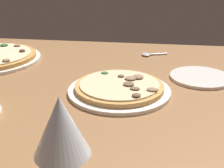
{
  "coord_description": "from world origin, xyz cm",
  "views": [
    {
      "loc": [
        -11.43,
        67.73,
        36.02
      ],
      "look_at": [
        -1.68,
        -1.74,
        7.0
      ],
      "focal_mm": 47.75,
      "sensor_mm": 36.0,
      "label": 1
    }
  ],
  "objects_px": {
    "pizza_main": "(120,88)",
    "spoon": "(149,54)",
    "wine_glass_far": "(61,129)",
    "side_plate": "(200,77)"
  },
  "relations": [
    {
      "from": "pizza_main",
      "to": "spoon",
      "type": "distance_m",
      "value": 0.35
    },
    {
      "from": "wine_glass_far",
      "to": "side_plate",
      "type": "relative_size",
      "value": 0.92
    },
    {
      "from": "pizza_main",
      "to": "side_plate",
      "type": "xyz_separation_m",
      "value": [
        -0.22,
        -0.13,
        -0.01
      ]
    },
    {
      "from": "pizza_main",
      "to": "spoon",
      "type": "xyz_separation_m",
      "value": [
        -0.07,
        -0.34,
        -0.01
      ]
    },
    {
      "from": "wine_glass_far",
      "to": "side_plate",
      "type": "distance_m",
      "value": 0.59
    },
    {
      "from": "spoon",
      "to": "pizza_main",
      "type": "bearing_deg",
      "value": 78.9
    },
    {
      "from": "wine_glass_far",
      "to": "side_plate",
      "type": "xyz_separation_m",
      "value": [
        -0.26,
        -0.52,
        -0.11
      ]
    },
    {
      "from": "wine_glass_far",
      "to": "spoon",
      "type": "height_order",
      "value": "wine_glass_far"
    },
    {
      "from": "wine_glass_far",
      "to": "spoon",
      "type": "bearing_deg",
      "value": -97.98
    },
    {
      "from": "pizza_main",
      "to": "wine_glass_far",
      "type": "xyz_separation_m",
      "value": [
        0.03,
        0.38,
        0.1
      ]
    }
  ]
}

